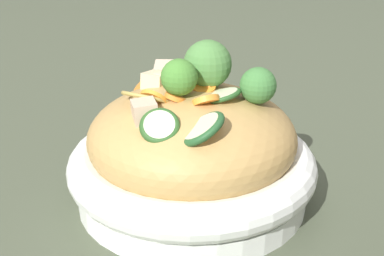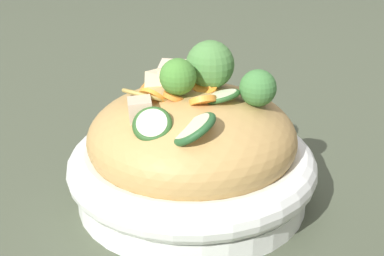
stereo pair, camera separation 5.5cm
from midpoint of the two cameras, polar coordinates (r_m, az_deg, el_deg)
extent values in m
plane|color=#464E3B|center=(0.59, 2.70, -7.50)|extent=(3.00, 3.00, 0.00)
cylinder|color=white|center=(0.59, 2.72, -6.51)|extent=(0.24, 0.24, 0.02)
torus|color=white|center=(0.57, 2.78, -3.84)|extent=(0.26, 0.26, 0.04)
ellipsoid|color=tan|center=(0.56, 2.84, -1.01)|extent=(0.22, 0.22, 0.10)
torus|color=tan|center=(0.53, 4.75, 1.10)|extent=(0.05, 0.05, 0.01)
torus|color=tan|center=(0.54, -1.76, 3.37)|extent=(0.07, 0.07, 0.03)
cone|color=#91B073|center=(0.56, 4.73, 4.27)|extent=(0.03, 0.03, 0.01)
sphere|color=#4C823F|center=(0.55, 4.82, 6.69)|extent=(0.07, 0.07, 0.05)
cone|color=#96AF69|center=(0.54, 9.87, 2.16)|extent=(0.02, 0.02, 0.01)
sphere|color=#40793A|center=(0.53, 10.02, 4.17)|extent=(0.05, 0.05, 0.04)
cone|color=#8FB66F|center=(0.53, 1.19, 3.25)|extent=(0.02, 0.02, 0.02)
sphere|color=#478432|center=(0.52, 1.21, 5.55)|extent=(0.05, 0.05, 0.04)
cylinder|color=orange|center=(0.52, 1.04, 3.33)|extent=(0.03, 0.03, 0.01)
cylinder|color=orange|center=(0.53, -1.23, 3.14)|extent=(0.03, 0.04, 0.03)
cylinder|color=orange|center=(0.51, 4.28, 2.80)|extent=(0.03, 0.03, 0.02)
cylinder|color=orange|center=(0.55, 4.91, 4.40)|extent=(0.03, 0.03, 0.02)
cylinder|color=orange|center=(0.55, 4.43, 4.23)|extent=(0.04, 0.04, 0.01)
cylinder|color=orange|center=(0.60, -1.71, 4.73)|extent=(0.03, 0.03, 0.02)
cylinder|color=beige|center=(0.56, 9.97, 3.26)|extent=(0.03, 0.04, 0.02)
torus|color=#285530|center=(0.56, 9.97, 3.26)|extent=(0.04, 0.04, 0.03)
cylinder|color=beige|center=(0.53, 6.03, 3.29)|extent=(0.04, 0.04, 0.01)
torus|color=#275323|center=(0.53, 6.03, 3.29)|extent=(0.05, 0.05, 0.02)
cylinder|color=beige|center=(0.48, 3.53, -0.19)|extent=(0.05, 0.05, 0.03)
torus|color=#245228|center=(0.48, 3.53, -0.19)|extent=(0.06, 0.06, 0.03)
cylinder|color=beige|center=(0.48, -1.01, 0.30)|extent=(0.04, 0.04, 0.02)
torus|color=#295322|center=(0.48, -1.01, 0.30)|extent=(0.05, 0.05, 0.03)
cube|color=beige|center=(0.60, 2.91, 5.51)|extent=(0.04, 0.04, 0.03)
cube|color=beige|center=(0.51, -2.58, 1.94)|extent=(0.03, 0.03, 0.02)
cube|color=beige|center=(0.58, 1.00, 5.49)|extent=(0.05, 0.05, 0.03)
cube|color=beige|center=(0.58, -0.97, 4.95)|extent=(0.03, 0.03, 0.02)
camera|label=1|loc=(0.03, -87.14, 1.27)|focal=50.08mm
camera|label=2|loc=(0.03, 92.86, -1.27)|focal=50.08mm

